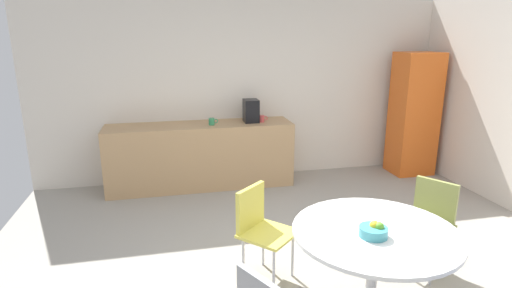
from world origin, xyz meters
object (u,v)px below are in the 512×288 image
locker_cabinet (414,114)px  coffee_maker (251,111)px  fruit_bowl (374,231)px  mug_green (262,119)px  round_table (374,245)px  chair_yellow (259,222)px  chair_olive (430,215)px  mug_white (212,122)px

locker_cabinet → coffee_maker: locker_cabinet is taller
fruit_bowl → mug_green: bearing=91.2°
round_table → coffee_maker: coffee_maker is taller
chair_yellow → mug_green: size_ratio=6.43×
chair_yellow → coffee_maker: (0.42, 2.37, 0.54)m
chair_yellow → mug_green: (0.57, 2.33, 0.43)m
chair_olive → mug_green: mug_green is taller
mug_green → coffee_maker: size_ratio=0.40×
chair_olive → mug_white: (-1.69, 2.48, 0.43)m
locker_cabinet → chair_olive: locker_cabinet is taller
locker_cabinet → chair_olive: bearing=-119.3°
chair_yellow → fruit_bowl: fruit_bowl is taller
mug_green → coffee_maker: coffee_maker is taller
mug_green → coffee_maker: (-0.15, 0.04, 0.11)m
round_table → mug_white: bearing=105.4°
locker_cabinet → coffee_maker: size_ratio=5.78×
chair_olive → round_table: bearing=-147.0°
chair_yellow → fruit_bowl: 1.08m
locker_cabinet → coffee_maker: (-2.51, 0.10, 0.14)m
round_table → fruit_bowl: size_ratio=6.02×
mug_white → chair_yellow: bearing=-86.5°
locker_cabinet → mug_white: (-3.08, 0.02, 0.02)m
locker_cabinet → round_table: locker_cabinet is taller
fruit_bowl → mug_white: mug_white is taller
round_table → fruit_bowl: bearing=-127.0°
chair_olive → fruit_bowl: bearing=-145.3°
mug_white → mug_green: same height
locker_cabinet → chair_yellow: (-2.94, -2.27, -0.40)m
mug_white → coffee_maker: (0.56, 0.08, 0.11)m
chair_yellow → fruit_bowl: bearing=-52.4°
chair_olive → fruit_bowl: (-0.92, -0.63, 0.26)m
locker_cabinet → fruit_bowl: locker_cabinet is taller
chair_yellow → mug_white: (-0.14, 2.29, 0.43)m
locker_cabinet → mug_green: locker_cabinet is taller
chair_yellow → mug_green: mug_green is taller
fruit_bowl → mug_green: (-0.07, 3.16, 0.16)m
chair_yellow → coffee_maker: bearing=79.9°
mug_white → locker_cabinet: bearing=-0.4°
fruit_bowl → chair_olive: bearing=34.7°
round_table → chair_olive: chair_olive is taller
round_table → chair_yellow: 1.03m
locker_cabinet → mug_green: 2.37m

